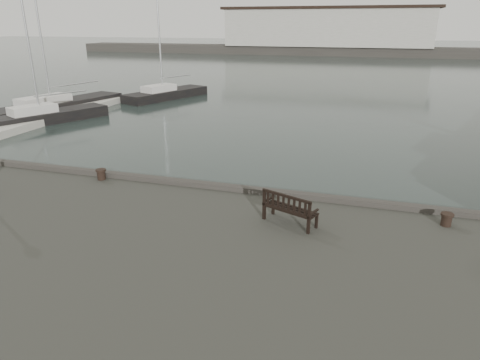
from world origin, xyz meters
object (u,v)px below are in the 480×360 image
Objects in this scene: bollard_right at (446,220)px; yacht_d at (167,96)px; yacht_c at (47,119)px; bench at (289,214)px; bollard_left at (101,174)px; yacht_b at (58,108)px.

yacht_d reaches higher than bollard_right.
yacht_c is at bearing 151.50° from bollard_right.
bollard_left is (-7.30, 1.65, -0.10)m from bench.
bollard_left is at bearing -47.60° from yacht_d.
bollard_left is 27.77m from yacht_d.
yacht_c is at bearing -85.25° from yacht_d.
yacht_c is at bearing 166.73° from bench.
yacht_c is at bearing -47.24° from yacht_b.
bench is 4.28× the size of bollard_left.
bollard_left is 0.03× the size of yacht_c.
bench is 0.14× the size of yacht_c.
yacht_d is at bearing 129.46° from bollard_right.
bench is at bearing -10.38° from yacht_c.
yacht_c reaches higher than yacht_d.
bench is 25.86m from yacht_c.
bench is 4.44m from bollard_right.
bench is 32.56m from yacht_d.
bollard_right is (11.58, -0.49, -0.01)m from bollard_left.
yacht_d is at bearing 111.32° from bollard_left.
bench is 30.15m from yacht_b.
yacht_b reaches higher than yacht_c.
yacht_b reaches higher than bench.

